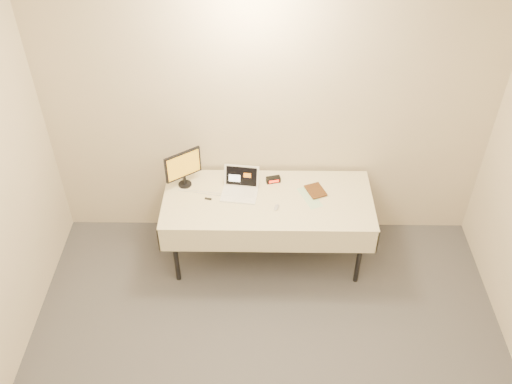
{
  "coord_description": "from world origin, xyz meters",
  "views": [
    {
      "loc": [
        -0.06,
        -1.76,
        4.05
      ],
      "look_at": [
        -0.1,
        1.99,
        0.86
      ],
      "focal_mm": 40.0,
      "sensor_mm": 36.0,
      "label": 1
    }
  ],
  "objects_px": {
    "laptop": "(240,187)",
    "monitor": "(183,166)",
    "table": "(268,204)",
    "book": "(309,185)"
  },
  "relations": [
    {
      "from": "table",
      "to": "laptop",
      "type": "height_order",
      "value": "laptop"
    },
    {
      "from": "laptop",
      "to": "monitor",
      "type": "bearing_deg",
      "value": 177.27
    },
    {
      "from": "table",
      "to": "book",
      "type": "bearing_deg",
      "value": 11.92
    },
    {
      "from": "table",
      "to": "monitor",
      "type": "height_order",
      "value": "monitor"
    },
    {
      "from": "table",
      "to": "book",
      "type": "xyz_separation_m",
      "value": [
        0.36,
        0.08,
        0.16
      ]
    },
    {
      "from": "table",
      "to": "laptop",
      "type": "relative_size",
      "value": 5.36
    },
    {
      "from": "table",
      "to": "monitor",
      "type": "bearing_deg",
      "value": 166.18
    },
    {
      "from": "laptop",
      "to": "book",
      "type": "distance_m",
      "value": 0.61
    },
    {
      "from": "laptop",
      "to": "monitor",
      "type": "height_order",
      "value": "monitor"
    },
    {
      "from": "monitor",
      "to": "book",
      "type": "xyz_separation_m",
      "value": [
        1.12,
        -0.11,
        -0.11
      ]
    }
  ]
}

